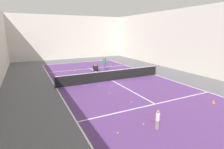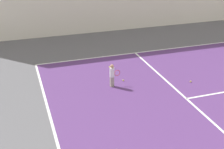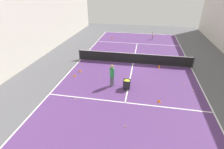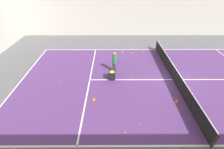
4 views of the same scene
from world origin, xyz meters
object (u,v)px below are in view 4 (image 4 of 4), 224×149
Objects in this scene: training_cone_0 at (122,52)px; training_cone_1 at (177,101)px; tennis_net at (174,74)px; coach_at_net at (114,61)px; ball_cart at (112,74)px.

training_cone_0 is 0.82× the size of training_cone_1.
tennis_net reaches higher than training_cone_0.
training_cone_0 is at bearing 38.53° from tennis_net.
tennis_net reaches higher than training_cone_1.
tennis_net is 35.63× the size of training_cone_1.
tennis_net is at bearing -13.68° from training_cone_1.
coach_at_net reaches higher than training_cone_0.
training_cone_1 is (-7.37, -3.21, 0.03)m from training_cone_0.
training_cone_1 is (-2.67, -4.34, -0.37)m from ball_cart.
training_cone_0 is at bearing -13.53° from ball_cart.
tennis_net is 4.96m from coach_at_net.
training_cone_0 is (4.82, 3.84, -0.42)m from tennis_net.
coach_at_net is at bearing -9.93° from ball_cart.
training_cone_0 is at bearing 23.54° from training_cone_1.
coach_at_net is 2.38× the size of ball_cart.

